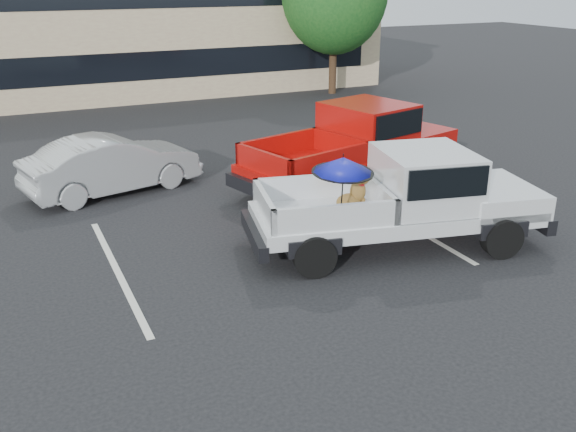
# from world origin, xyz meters

# --- Properties ---
(ground) EXTENTS (90.00, 90.00, 0.00)m
(ground) POSITION_xyz_m (0.00, 0.00, 0.00)
(ground) COLOR black
(ground) RESTS_ON ground
(stripe_left) EXTENTS (0.12, 5.00, 0.01)m
(stripe_left) POSITION_xyz_m (-3.00, 2.00, 0.00)
(stripe_left) COLOR silver
(stripe_left) RESTS_ON ground
(stripe_right) EXTENTS (0.12, 5.00, 0.01)m
(stripe_right) POSITION_xyz_m (3.00, 2.00, 0.00)
(stripe_right) COLOR silver
(stripe_right) RESTS_ON ground
(motel_building) EXTENTS (20.40, 8.40, 6.30)m
(motel_building) POSITION_xyz_m (2.00, 20.99, 3.21)
(motel_building) COLOR tan
(motel_building) RESTS_ON ground
(silver_pickup) EXTENTS (5.97, 3.11, 2.06)m
(silver_pickup) POSITION_xyz_m (2.41, 0.79, 1.05)
(silver_pickup) COLOR black
(silver_pickup) RESTS_ON ground
(red_pickup) EXTENTS (6.36, 3.58, 1.99)m
(red_pickup) POSITION_xyz_m (3.60, 4.61, 1.09)
(red_pickup) COLOR black
(red_pickup) RESTS_ON ground
(silver_sedan) EXTENTS (4.39, 2.41, 1.37)m
(silver_sedan) POSITION_xyz_m (-2.18, 6.50, 0.69)
(silver_sedan) COLOR #ACAFB3
(silver_sedan) RESTS_ON ground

